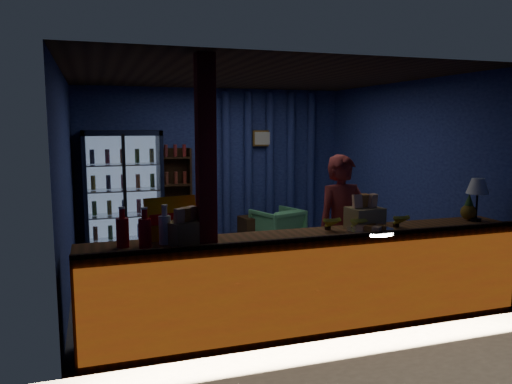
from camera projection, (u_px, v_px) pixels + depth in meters
ground at (253, 273)px, 6.71m from camera, size 4.60×4.60×0.00m
room_walls at (253, 157)px, 6.50m from camera, size 4.60×4.60×4.60m
counter at (313, 281)px, 4.85m from camera, size 4.40×0.57×0.99m
support_post at (206, 203)px, 4.42m from camera, size 0.16×0.16×2.60m
beverage_cooler at (123, 192)px, 7.91m from camera, size 1.20×0.62×1.90m
bottle_shelf at (176, 197)px, 8.33m from camera, size 0.50×0.28×1.60m
curtain_folds at (270, 164)px, 8.86m from camera, size 1.74×0.14×2.50m
framed_picture at (263, 138)px, 8.71m from camera, size 0.36×0.04×0.28m
shopkeeper at (342, 229)px, 5.59m from camera, size 0.61×0.40×1.66m
green_chair at (277, 228)px, 8.11m from camera, size 0.87×0.89×0.64m
side_table at (256, 230)px, 8.29m from camera, size 0.58×0.45×0.58m
yellow_sign at (171, 218)px, 4.54m from camera, size 0.50×0.20×0.39m
soda_bottles at (144, 230)px, 4.28m from camera, size 0.47×0.19×0.35m
snack_box_left at (185, 230)px, 4.40m from camera, size 0.38×0.35×0.32m
snack_box_centre at (365, 216)px, 5.02m from camera, size 0.35×0.29×0.35m
pastry_tray at (371, 229)px, 4.87m from camera, size 0.48×0.48×0.08m
banana_bunches at (364, 221)px, 5.00m from camera, size 0.94×0.28×0.15m
table_lamp at (478, 188)px, 5.36m from camera, size 0.24×0.24×0.47m
pineapple at (469, 210)px, 5.43m from camera, size 0.17×0.17×0.29m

